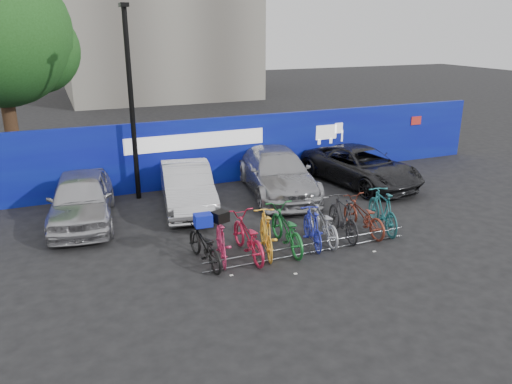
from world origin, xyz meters
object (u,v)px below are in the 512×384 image
car_3 (361,166)px  bike_2 (248,237)px  tree (4,37)px  car_1 (187,187)px  lamppost (131,99)px  bike_6 (323,222)px  bike_3 (266,233)px  bike_4 (286,229)px  car_2 (277,172)px  bike_rack (310,248)px  bike_1 (221,241)px  bike_8 (363,216)px  bike_0 (204,245)px  bike_7 (343,217)px  car_0 (81,198)px  bike_9 (383,210)px  bike_5 (312,227)px

car_3 → bike_2: (-5.98, -4.00, -0.13)m
tree → car_1: bearing=-51.8°
lamppost → bike_6: 7.19m
bike_2 → bike_3: bike_3 is taller
bike_3 → tree: bearing=-45.7°
tree → bike_4: size_ratio=3.74×
car_2 → bike_3: 4.85m
bike_rack → lamppost: bearing=118.1°
car_2 → car_3: (3.22, -0.25, -0.07)m
bike_1 → bike_4: (1.75, -0.02, 0.04)m
bike_8 → bike_0: bearing=0.6°
car_3 → bike_2: 7.20m
bike_1 → bike_7: size_ratio=0.88×
car_3 → bike_7: car_3 is taller
bike_rack → car_0: bearing=138.7°
tree → bike_0: 11.88m
car_3 → bike_2: car_3 is taller
tree → bike_0: size_ratio=4.16×
car_1 → bike_1: bearing=-84.1°
tree → bike_rack: bearing=-57.6°
lamppost → bike_7: lamppost is taller
bike_3 → bike_2: bearing=11.1°
bike_1 → bike_9: size_ratio=0.87×
lamppost → bike_0: bearing=-83.7°
car_2 → bike_6: 4.13m
lamppost → car_1: (1.28, -1.51, -2.58)m
bike_1 → bike_5: bike_1 is taller
bike_0 → bike_5: size_ratio=1.12×
bike_8 → bike_1: bearing=0.2°
bike_rack → bike_1: (-2.15, 0.56, 0.34)m
car_0 → bike_5: (5.38, -3.99, -0.23)m
bike_5 → bike_9: size_ratio=0.86×
car_1 → bike_5: bearing=-51.7°
bike_4 → bike_1: bearing=3.5°
bike_4 → bike_7: (1.75, 0.09, 0.03)m
car_1 → bike_8: bearing=-34.9°
lamppost → car_2: size_ratio=1.21×
bike_5 → bike_4: bearing=6.7°
bike_9 → car_3: bearing=-103.1°
bike_rack → car_1: bearing=113.2°
bike_3 → bike_8: size_ratio=0.97×
bike_2 → bike_8: size_ratio=1.07×
car_0 → bike_4: (4.66, -3.91, -0.19)m
car_3 → bike_5: 5.82m
bike_rack → car_3: car_3 is taller
tree → bike_1: tree is taller
tree → bike_2: tree is taller
car_0 → bike_5: car_0 is taller
bike_rack → bike_0: (-2.59, 0.52, 0.33)m
bike_1 → bike_7: 3.50m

